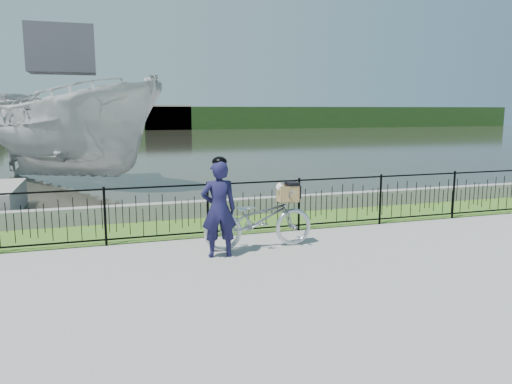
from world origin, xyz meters
name	(u,v)px	position (x,y,z in m)	size (l,w,h in m)	color
ground	(282,255)	(0.00, 0.00, 0.00)	(120.00, 120.00, 0.00)	gray
grass_strip	(241,224)	(0.00, 2.60, 0.00)	(60.00, 2.00, 0.01)	#3E641F
water	(136,142)	(0.00, 33.00, 0.00)	(120.00, 120.00, 0.00)	#27281E
quay_wall	(230,207)	(0.00, 3.60, 0.20)	(60.00, 0.30, 0.40)	gray
fence	(255,207)	(0.00, 1.60, 0.58)	(14.00, 0.06, 1.15)	black
far_treeline	(119,118)	(0.00, 60.00, 1.50)	(120.00, 6.00, 3.00)	#203D17
far_building_right	(167,117)	(6.00, 58.50, 1.60)	(6.00, 3.00, 3.20)	#A39483
bicycle_rig	(259,219)	(-0.24, 0.57, 0.56)	(2.11, 0.74, 1.25)	#B6BAC3
cyclist	(219,208)	(-1.09, 0.25, 0.88)	(0.66, 0.46, 1.79)	#161438
boat_near	(66,128)	(-4.06, 10.87, 1.94)	(8.38, 9.72, 5.44)	#B9B9B9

